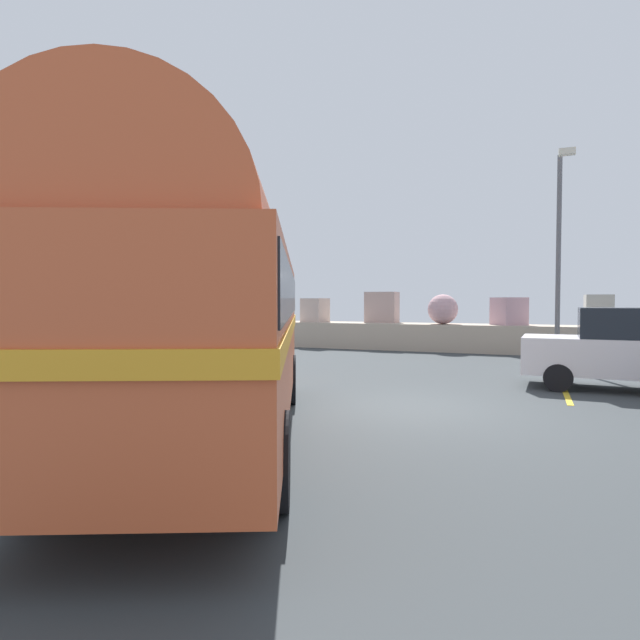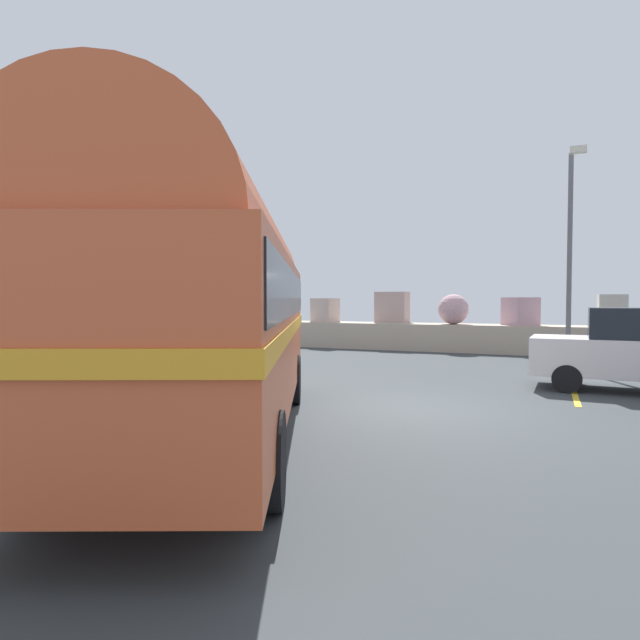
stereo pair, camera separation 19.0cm
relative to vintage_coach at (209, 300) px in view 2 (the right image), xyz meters
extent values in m
cube|color=#363B3D|center=(2.22, 3.36, -2.04)|extent=(32.00, 26.00, 0.02)
cube|color=#B1A18D|center=(2.22, 15.16, -1.50)|extent=(31.36, 1.80, 1.10)
sphere|color=tan|center=(-10.81, 14.97, -0.56)|extent=(0.77, 0.77, 0.77)
sphere|color=#A28F8F|center=(-8.39, 15.30, -0.41)|extent=(1.09, 1.09, 1.09)
cube|color=#C1A89C|center=(-4.53, 15.09, -0.43)|extent=(1.24, 1.09, 1.05)
cube|color=#B4958D|center=(-1.61, 15.63, -0.29)|extent=(1.32, 0.99, 1.32)
sphere|color=#C0959D|center=(1.09, 14.95, -0.35)|extent=(1.20, 1.20, 1.20)
cube|color=#BA8F9B|center=(3.58, 15.18, -0.42)|extent=(1.45, 1.46, 1.07)
cube|color=#AAA89E|center=(6.70, 15.58, -0.37)|extent=(0.92, 1.17, 1.17)
cube|color=gold|center=(5.08, 6.86, -2.03)|extent=(0.12, 4.40, 0.01)
cylinder|color=black|center=(-2.06, 1.93, -1.55)|extent=(0.64, 0.99, 0.96)
cylinder|color=black|center=(-0.04, 2.82, -1.55)|extent=(0.64, 0.99, 0.96)
cylinder|color=black|center=(0.04, -2.83, -1.55)|extent=(0.64, 0.99, 0.96)
cylinder|color=black|center=(2.06, -1.94, -1.55)|extent=(0.64, 0.99, 0.96)
cube|color=#C5542F|center=(0.00, 0.00, -0.48)|extent=(5.59, 8.65, 2.10)
cylinder|color=#C5542F|center=(0.00, 0.00, 0.57)|extent=(5.27, 8.27, 2.20)
cube|color=orange|center=(0.00, 0.00, -0.42)|extent=(5.67, 8.75, 0.20)
cube|color=black|center=(0.00, 0.00, 0.10)|extent=(5.49, 8.36, 0.64)
cube|color=silver|center=(-1.72, 3.90, -1.35)|extent=(2.15, 1.07, 0.28)
cylinder|color=black|center=(4.92, 6.30, -1.72)|extent=(0.63, 0.23, 0.62)
cylinder|color=black|center=(4.99, 7.83, -1.72)|extent=(0.63, 0.23, 0.62)
cube|color=silver|center=(6.23, 7.01, -1.27)|extent=(4.17, 1.88, 0.84)
cylinder|color=#5B5B60|center=(5.10, 10.80, 1.13)|extent=(0.14, 0.14, 6.36)
cube|color=beige|center=(5.24, 10.13, 4.21)|extent=(0.44, 0.24, 0.18)
camera|label=1|loc=(4.31, -6.39, -0.02)|focal=29.41mm
camera|label=2|loc=(4.49, -6.32, -0.02)|focal=29.41mm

